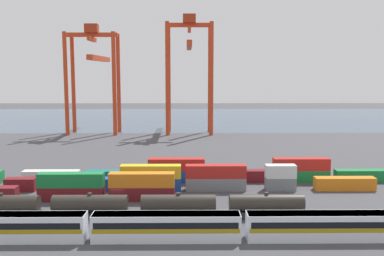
{
  "coord_description": "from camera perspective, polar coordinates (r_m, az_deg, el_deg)",
  "views": [
    {
      "loc": [
        12.94,
        -79.4,
        23.86
      ],
      "look_at": [
        14.14,
        36.41,
        8.89
      ],
      "focal_mm": 41.31,
      "sensor_mm": 36.0,
      "label": 1
    }
  ],
  "objects": [
    {
      "name": "ground_plane",
      "position": [
        122.45,
        -6.66,
        -3.92
      ],
      "size": [
        420.0,
        420.0,
        0.0
      ],
      "primitive_type": "plane",
      "color": "#424247"
    },
    {
      "name": "harbour_water",
      "position": [
        225.72,
        -3.88,
        1.28
      ],
      "size": [
        400.0,
        110.0,
        0.01
      ],
      "primitive_type": "cube",
      "color": "#384C60",
      "rests_on": "ground_plane"
    },
    {
      "name": "passenger_train",
      "position": [
        64.08,
        -3.33,
        -12.46
      ],
      "size": [
        64.69,
        3.14,
        3.9
      ],
      "color": "silver",
      "rests_on": "ground_plane"
    },
    {
      "name": "freight_tank_row",
      "position": [
        73.73,
        -7.46,
        -9.98
      ],
      "size": [
        55.36,
        2.75,
        4.21
      ],
      "color": "#232326",
      "rests_on": "ground_plane"
    },
    {
      "name": "shipping_container_2",
      "position": [
        89.9,
        -23.46,
        -7.79
      ],
      "size": [
        6.04,
        2.44,
        2.6
      ],
      "primitive_type": "cube",
      "color": "maroon",
      "rests_on": "ground_plane"
    },
    {
      "name": "shipping_container_3",
      "position": [
        85.72,
        -15.29,
        -8.16
      ],
      "size": [
        12.1,
        2.44,
        2.6
      ],
      "primitive_type": "cube",
      "color": "maroon",
      "rests_on": "ground_plane"
    },
    {
      "name": "shipping_container_4",
      "position": [
        85.07,
        -15.35,
        -6.47
      ],
      "size": [
        12.1,
        2.44,
        2.6
      ],
      "primitive_type": "cube",
      "color": "#197538",
      "rests_on": "shipping_container_3"
    },
    {
      "name": "shipping_container_5",
      "position": [
        83.4,
        -6.47,
        -8.38
      ],
      "size": [
        12.1,
        2.44,
        2.6
      ],
      "primitive_type": "cube",
      "color": "maroon",
      "rests_on": "ground_plane"
    },
    {
      "name": "shipping_container_6",
      "position": [
        82.73,
        -6.5,
        -6.65
      ],
      "size": [
        12.1,
        2.44,
        2.6
      ],
      "primitive_type": "cube",
      "color": "orange",
      "rests_on": "shipping_container_5"
    },
    {
      "name": "shipping_container_8",
      "position": [
        95.49,
        -21.23,
        -6.81
      ],
      "size": [
        6.04,
        2.44,
        2.6
      ],
      "primitive_type": "cube",
      "color": "maroon",
      "rests_on": "ground_plane"
    },
    {
      "name": "shipping_container_9",
      "position": [
        91.74,
        -13.53,
        -7.08
      ],
      "size": [
        12.1,
        2.44,
        2.6
      ],
      "primitive_type": "cube",
      "color": "#1C4299",
      "rests_on": "ground_plane"
    },
    {
      "name": "shipping_container_10",
      "position": [
        89.75,
        -5.33,
        -7.23
      ],
      "size": [
        12.1,
        2.44,
        2.6
      ],
      "primitive_type": "cube",
      "color": "#1C4299",
      "rests_on": "ground_plane"
    },
    {
      "name": "shipping_container_11",
      "position": [
        89.13,
        -5.35,
        -5.61
      ],
      "size": [
        12.1,
        2.44,
        2.6
      ],
      "primitive_type": "cube",
      "color": "gold",
      "rests_on": "shipping_container_10"
    },
    {
      "name": "shipping_container_12",
      "position": [
        89.62,
        3.07,
        -7.23
      ],
      "size": [
        12.1,
        2.44,
        2.6
      ],
      "primitive_type": "cube",
      "color": "slate",
      "rests_on": "ground_plane"
    },
    {
      "name": "shipping_container_13",
      "position": [
        89.01,
        3.08,
        -5.61
      ],
      "size": [
        12.1,
        2.44,
        2.6
      ],
      "primitive_type": "cube",
      "color": "#AD211C",
      "rests_on": "shipping_container_12"
    },
    {
      "name": "shipping_container_14",
      "position": [
        91.38,
        11.32,
        -7.08
      ],
      "size": [
        6.04,
        2.44,
        2.6
      ],
      "primitive_type": "cube",
      "color": "slate",
      "rests_on": "ground_plane"
    },
    {
      "name": "shipping_container_15",
      "position": [
        90.77,
        11.36,
        -5.49
      ],
      "size": [
        6.04,
        2.44,
        2.6
      ],
      "primitive_type": "cube",
      "color": "silver",
      "rests_on": "shipping_container_14"
    },
    {
      "name": "shipping_container_16",
      "position": [
        94.91,
        19.1,
        -6.8
      ],
      "size": [
        12.1,
        2.44,
        2.6
      ],
      "primitive_type": "cube",
      "color": "orange",
      "rests_on": "ground_plane"
    },
    {
      "name": "shipping_container_18",
      "position": [
        100.36,
        -17.71,
        -5.98
      ],
      "size": [
        12.1,
        2.44,
        2.6
      ],
      "primitive_type": "cube",
      "color": "silver",
      "rests_on": "ground_plane"
    },
    {
      "name": "shipping_container_19",
      "position": [
        97.27,
        -10.05,
        -6.16
      ],
      "size": [
        12.1,
        2.44,
        2.6
      ],
      "primitive_type": "cube",
      "color": "#146066",
      "rests_on": "ground_plane"
    },
    {
      "name": "shipping_container_20",
      "position": [
        95.99,
        -2.03,
        -6.23
      ],
      "size": [
        12.1,
        2.44,
        2.6
      ],
      "primitive_type": "cube",
      "color": "#1C4299",
      "rests_on": "ground_plane"
    },
    {
      "name": "shipping_container_21",
      "position": [
        95.41,
        -2.03,
        -4.72
      ],
      "size": [
        12.1,
        2.44,
        2.6
      ],
      "primitive_type": "cube",
      "color": "#AD211C",
      "rests_on": "shipping_container_20"
    },
    {
      "name": "shipping_container_22",
      "position": [
        96.6,
        6.05,
        -6.18
      ],
      "size": [
        12.1,
        2.44,
        2.6
      ],
      "primitive_type": "cube",
      "color": "maroon",
      "rests_on": "ground_plane"
    },
    {
      "name": "shipping_container_23",
      "position": [
        99.06,
        13.88,
        -6.02
      ],
      "size": [
        12.1,
        2.44,
        2.6
      ],
      "primitive_type": "cube",
      "color": "#197538",
      "rests_on": "ground_plane"
    },
    {
      "name": "shipping_container_24",
      "position": [
        98.5,
        13.92,
        -4.55
      ],
      "size": [
        12.1,
        2.44,
        2.6
      ],
      "primitive_type": "cube",
      "color": "#AD211C",
      "rests_on": "shipping_container_23"
    },
    {
      "name": "shipping_container_25",
      "position": [
        103.24,
        21.19,
        -5.77
      ],
      "size": [
        12.1,
        2.44,
        2.6
      ],
      "primitive_type": "cube",
      "color": "#197538",
      "rests_on": "ground_plane"
    },
    {
      "name": "gantry_crane_west",
      "position": [
        176.43,
        -12.48,
        7.67
      ],
      "size": [
        19.41,
        38.93,
        41.4
      ],
      "color": "red",
      "rests_on": "ground_plane"
    },
    {
      "name": "gantry_crane_central",
      "position": [
        172.81,
        -0.35,
        8.74
      ],
      "size": [
        17.85,
        40.42,
        45.03
      ],
      "color": "red",
      "rests_on": "ground_plane"
    }
  ]
}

